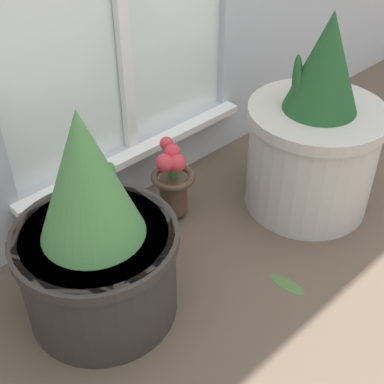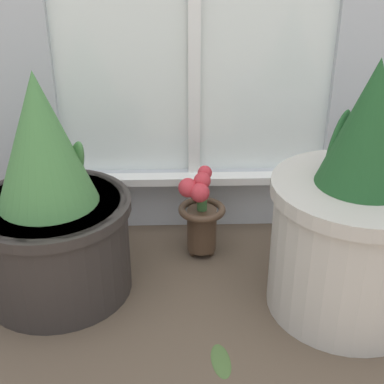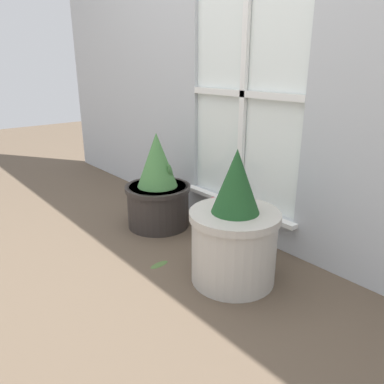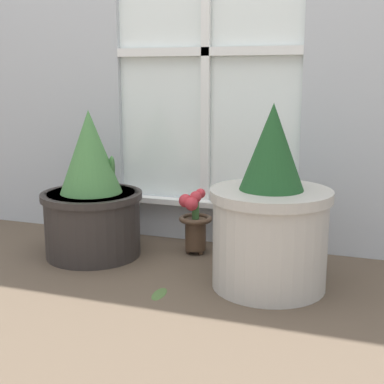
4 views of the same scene
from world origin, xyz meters
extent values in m
plane|color=brown|center=(0.00, 0.00, 0.00)|extent=(10.00, 10.00, 0.00)
cube|color=#B2B7BC|center=(0.00, 0.64, 0.10)|extent=(0.82, 0.05, 0.19)
cube|color=white|center=(0.00, 0.66, 0.83)|extent=(0.82, 0.02, 1.28)
cube|color=white|center=(0.00, 0.63, 0.83)|extent=(0.04, 0.02, 1.28)
cube|color=white|center=(0.00, 0.63, 0.83)|extent=(0.82, 0.02, 0.04)
cube|color=white|center=(0.00, 0.60, 0.18)|extent=(0.88, 0.06, 0.02)
cylinder|color=#2D2826|center=(-0.38, 0.29, 0.13)|extent=(0.39, 0.39, 0.27)
cylinder|color=#2D2826|center=(-0.38, 0.29, 0.25)|extent=(0.41, 0.41, 0.03)
cylinder|color=#38281E|center=(-0.38, 0.29, 0.26)|extent=(0.36, 0.36, 0.01)
cone|color=#477F42|center=(-0.38, 0.29, 0.43)|extent=(0.25, 0.25, 0.33)
ellipsoid|color=#477F42|center=(-0.31, 0.34, 0.35)|extent=(0.09, 0.11, 0.16)
cylinder|color=#B7B2A8|center=(0.38, 0.20, 0.18)|extent=(0.40, 0.40, 0.35)
cylinder|color=#B7B2A8|center=(0.38, 0.20, 0.33)|extent=(0.42, 0.42, 0.04)
cylinder|color=#38281E|center=(0.38, 0.20, 0.35)|extent=(0.37, 0.37, 0.01)
cone|color=#1E4C23|center=(0.38, 0.20, 0.50)|extent=(0.22, 0.22, 0.29)
ellipsoid|color=#1E4C23|center=(0.32, 0.25, 0.42)|extent=(0.11, 0.12, 0.19)
sphere|color=#473323|center=(0.02, 0.48, 0.01)|extent=(0.02, 0.02, 0.02)
sphere|color=#473323|center=(-0.01, 0.43, 0.01)|extent=(0.02, 0.02, 0.02)
sphere|color=#473323|center=(0.04, 0.43, 0.01)|extent=(0.02, 0.02, 0.02)
cylinder|color=#473323|center=(0.02, 0.45, 0.08)|extent=(0.09, 0.09, 0.13)
torus|color=#473323|center=(0.02, 0.45, 0.15)|extent=(0.14, 0.14, 0.02)
cylinder|color=#386633|center=(0.02, 0.45, 0.19)|extent=(0.03, 0.03, 0.07)
sphere|color=#C6333D|center=(0.02, 0.45, 0.24)|extent=(0.05, 0.05, 0.05)
sphere|color=#C6333D|center=(0.03, 0.49, 0.25)|extent=(0.04, 0.04, 0.04)
sphere|color=#C6333D|center=(-0.02, 0.44, 0.23)|extent=(0.06, 0.06, 0.06)
sphere|color=#C6333D|center=(0.01, 0.42, 0.22)|extent=(0.06, 0.06, 0.06)
ellipsoid|color=#476633|center=(0.04, 0.00, 0.00)|extent=(0.05, 0.11, 0.01)
camera|label=1|loc=(-0.86, -0.56, 1.12)|focal=50.00mm
camera|label=2|loc=(-0.05, -0.91, 0.90)|focal=50.00mm
camera|label=3|loc=(1.47, -0.97, 0.99)|focal=35.00mm
camera|label=4|loc=(0.71, -1.58, 0.73)|focal=50.00mm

